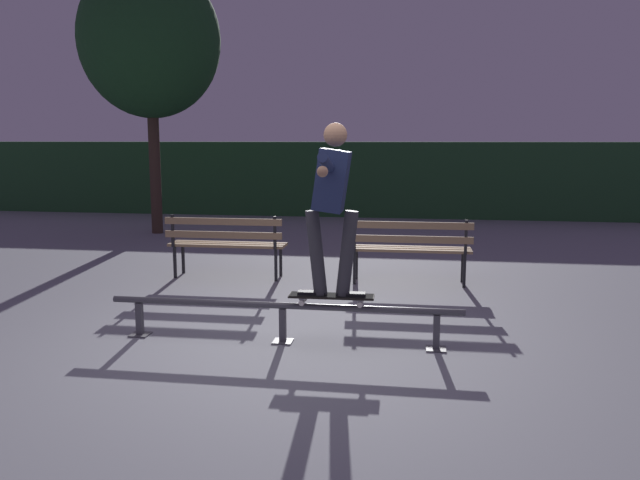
% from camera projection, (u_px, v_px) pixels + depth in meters
% --- Properties ---
extents(ground_plane, '(90.00, 90.00, 0.00)m').
position_uv_depth(ground_plane, '(279.00, 348.00, 5.80)').
color(ground_plane, slate).
extents(hedge_backdrop, '(24.00, 1.20, 1.82)m').
position_uv_depth(hedge_backdrop, '(369.00, 179.00, 15.87)').
color(hedge_backdrop, '#234C28').
rests_on(hedge_backdrop, ground).
extents(grind_rail, '(3.33, 0.18, 0.38)m').
position_uv_depth(grind_rail, '(283.00, 312.00, 5.92)').
color(grind_rail, '#47474C').
rests_on(grind_rail, ground).
extents(skateboard, '(0.78, 0.22, 0.09)m').
position_uv_depth(skateboard, '(332.00, 297.00, 5.83)').
color(skateboard, black).
rests_on(skateboard, grind_rail).
extents(skateboarder, '(0.62, 1.41, 1.56)m').
position_uv_depth(skateboarder, '(332.00, 195.00, 5.68)').
color(skateboarder, black).
rests_on(skateboarder, skateboard).
extents(park_bench_leftmost, '(1.60, 0.43, 0.88)m').
position_uv_depth(park_bench_leftmost, '(226.00, 240.00, 8.61)').
color(park_bench_leftmost, black).
rests_on(park_bench_leftmost, ground).
extents(park_bench_left_center, '(1.60, 0.43, 0.88)m').
position_uv_depth(park_bench_left_center, '(409.00, 244.00, 8.24)').
color(park_bench_left_center, black).
rests_on(park_bench_left_center, ground).
extents(tree_far_left, '(2.72, 2.72, 5.29)m').
position_uv_depth(tree_far_left, '(150.00, 41.00, 12.33)').
color(tree_far_left, '#3D2D23').
rests_on(tree_far_left, ground).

